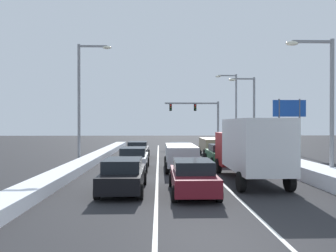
# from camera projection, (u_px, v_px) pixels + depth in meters

# --- Properties ---
(ground_plane) EXTENTS (120.00, 120.00, 0.00)m
(ground_plane) POSITION_uv_depth(u_px,v_px,m) (182.00, 168.00, 21.78)
(ground_plane) COLOR #28282B
(lane_stripe_between_right_lane_and_center_lane) EXTENTS (0.14, 38.51, 0.01)m
(lane_stripe_between_right_lane_and_center_lane) POSITION_uv_depth(u_px,v_px,m) (199.00, 162.00, 25.33)
(lane_stripe_between_right_lane_and_center_lane) COLOR silver
(lane_stripe_between_right_lane_and_center_lane) RESTS_ON ground
(lane_stripe_between_center_lane_and_left_lane) EXTENTS (0.14, 38.51, 0.01)m
(lane_stripe_between_center_lane_and_left_lane) POSITION_uv_depth(u_px,v_px,m) (158.00, 162.00, 25.23)
(lane_stripe_between_center_lane_and_left_lane) COLOR silver
(lane_stripe_between_center_lane_and_left_lane) RESTS_ON ground
(snow_bank_right_shoulder) EXTENTS (1.85, 38.51, 0.76)m
(snow_bank_right_shoulder) POSITION_uv_depth(u_px,v_px,m) (263.00, 157.00, 25.48)
(snow_bank_right_shoulder) COLOR white
(snow_bank_right_shoulder) RESTS_ON ground
(snow_bank_left_shoulder) EXTENTS (1.35, 38.51, 0.53)m
(snow_bank_left_shoulder) POSITION_uv_depth(u_px,v_px,m) (92.00, 159.00, 25.08)
(snow_bank_left_shoulder) COLOR white
(snow_bank_left_shoulder) RESTS_ON ground
(box_truck_right_lane_nearest) EXTENTS (2.53, 7.20, 3.36)m
(box_truck_right_lane_nearest) POSITION_uv_depth(u_px,v_px,m) (250.00, 146.00, 16.56)
(box_truck_right_lane_nearest) COLOR maroon
(box_truck_right_lane_nearest) RESTS_ON ground
(sedan_green_right_lane_second) EXTENTS (2.00, 4.50, 1.51)m
(sedan_green_right_lane_second) POSITION_uv_depth(u_px,v_px,m) (221.00, 154.00, 24.25)
(sedan_green_right_lane_second) COLOR #1E5633
(sedan_green_right_lane_second) RESTS_ON ground
(suv_tan_right_lane_third) EXTENTS (2.16, 4.90, 1.67)m
(suv_tan_right_lane_third) POSITION_uv_depth(u_px,v_px,m) (212.00, 145.00, 30.32)
(suv_tan_right_lane_third) COLOR #937F60
(suv_tan_right_lane_third) RESTS_ON ground
(sedan_maroon_center_lane_nearest) EXTENTS (2.00, 4.50, 1.51)m
(sedan_maroon_center_lane_nearest) POSITION_uv_depth(u_px,v_px,m) (193.00, 176.00, 13.76)
(sedan_maroon_center_lane_nearest) COLOR maroon
(sedan_maroon_center_lane_nearest) RESTS_ON ground
(suv_silver_center_lane_second) EXTENTS (2.16, 4.90, 1.67)m
(suv_silver_center_lane_second) POSITION_uv_depth(u_px,v_px,m) (181.00, 155.00, 20.85)
(suv_silver_center_lane_second) COLOR #B7BABF
(suv_silver_center_lane_second) RESTS_ON ground
(sedan_gray_center_lane_third) EXTENTS (2.00, 4.50, 1.51)m
(sedan_gray_center_lane_third) POSITION_uv_depth(u_px,v_px,m) (180.00, 151.00, 26.68)
(sedan_gray_center_lane_third) COLOR slate
(sedan_gray_center_lane_third) RESTS_ON ground
(sedan_black_left_lane_nearest) EXTENTS (2.00, 4.50, 1.51)m
(sedan_black_left_lane_nearest) POSITION_uv_depth(u_px,v_px,m) (123.00, 175.00, 14.20)
(sedan_black_left_lane_nearest) COLOR black
(sedan_black_left_lane_nearest) RESTS_ON ground
(sedan_white_left_lane_second) EXTENTS (2.00, 4.50, 1.51)m
(sedan_white_left_lane_second) POSITION_uv_depth(u_px,v_px,m) (134.00, 158.00, 21.00)
(sedan_white_left_lane_second) COLOR silver
(sedan_white_left_lane_second) RESTS_ON ground
(sedan_charcoal_left_lane_third) EXTENTS (2.00, 4.50, 1.51)m
(sedan_charcoal_left_lane_third) POSITION_uv_depth(u_px,v_px,m) (138.00, 150.00, 27.89)
(sedan_charcoal_left_lane_third) COLOR #38383D
(sedan_charcoal_left_lane_third) RESTS_ON ground
(traffic_light_gantry) EXTENTS (7.54, 0.47, 6.20)m
(traffic_light_gantry) POSITION_uv_depth(u_px,v_px,m) (201.00, 114.00, 42.86)
(traffic_light_gantry) COLOR slate
(traffic_light_gantry) RESTS_ON ground
(street_lamp_right_near) EXTENTS (2.66, 0.36, 7.69)m
(street_lamp_right_near) POSITION_uv_depth(u_px,v_px,m) (325.00, 96.00, 16.72)
(street_lamp_right_near) COLOR gray
(street_lamp_right_near) RESTS_ON ground
(street_lamp_right_mid) EXTENTS (2.66, 0.36, 7.72)m
(street_lamp_right_mid) POSITION_uv_depth(u_px,v_px,m) (250.00, 108.00, 30.71)
(street_lamp_right_mid) COLOR gray
(street_lamp_right_mid) RESTS_ON ground
(street_lamp_right_far) EXTENTS (2.66, 0.36, 9.13)m
(street_lamp_right_far) POSITION_uv_depth(u_px,v_px,m) (233.00, 105.00, 37.71)
(street_lamp_right_far) COLOR gray
(street_lamp_right_far) RESTS_ON ground
(street_lamp_left_mid) EXTENTS (2.66, 0.36, 9.34)m
(street_lamp_left_mid) POSITION_uv_depth(u_px,v_px,m) (83.00, 93.00, 24.21)
(street_lamp_left_mid) COLOR gray
(street_lamp_left_mid) RESTS_ON ground
(roadside_sign_right) EXTENTS (3.20, 0.16, 5.50)m
(roadside_sign_right) POSITION_uv_depth(u_px,v_px,m) (289.00, 114.00, 29.77)
(roadside_sign_right) COLOR #59595B
(roadside_sign_right) RESTS_ON ground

